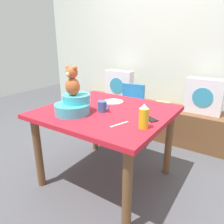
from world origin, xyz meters
The scene contains 15 objects.
ground_plane centered at (0.00, 0.00, 0.00)m, with size 8.00×8.00×0.00m, color #4C4C51.
back_wall centered at (0.00, 1.54, 1.30)m, with size 4.40×0.10×2.60m, color silver.
window_bench centered at (0.00, 1.27, 0.23)m, with size 2.60×0.44×0.46m, color brown.
pillow_floral_left centered at (-0.63, 1.25, 0.68)m, with size 0.44×0.15×0.44m.
pillow_floral_right centered at (0.61, 1.25, 0.68)m, with size 0.44×0.15×0.44m.
book_stack centered at (0.07, 1.27, 0.49)m, with size 0.20×0.14×0.05m, color tan.
dining_table centered at (0.00, 0.00, 0.64)m, with size 1.13×1.04×0.74m.
highchair centered at (-0.21, 0.83, 0.52)m, with size 0.35×0.48×0.79m.
infant_seat_teal centered at (-0.18, -0.23, 0.81)m, with size 0.30×0.33×0.16m.
teddy_bear centered at (-0.18, -0.23, 1.02)m, with size 0.13×0.12×0.25m.
ketchup_bottle centered at (0.46, -0.19, 0.83)m, with size 0.07×0.07×0.18m.
coffee_mug centered at (0.00, -0.06, 0.79)m, with size 0.12×0.08×0.09m.
dinner_plate_near centered at (-0.08, 0.24, 0.75)m, with size 0.20×0.20×0.01m, color white.
cell_phone centered at (0.43, 0.00, 0.74)m, with size 0.07×0.14×0.01m, color black.
table_fork centered at (0.29, -0.23, 0.74)m, with size 0.02×0.17×0.01m, color silver.
Camera 1 is at (1.05, -1.48, 1.35)m, focal length 33.65 mm.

